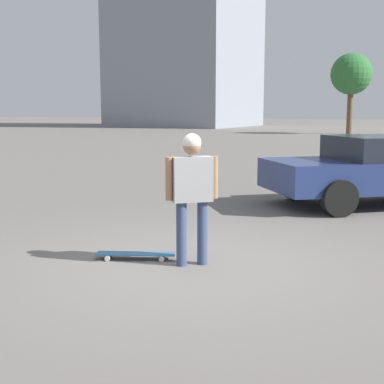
# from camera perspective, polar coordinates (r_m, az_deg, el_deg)

# --- Properties ---
(ground_plane) EXTENTS (220.00, 220.00, 0.00)m
(ground_plane) POSITION_cam_1_polar(r_m,az_deg,el_deg) (6.54, 0.00, -7.75)
(ground_plane) COLOR slate
(person) EXTENTS (0.50, 0.46, 1.59)m
(person) POSITION_cam_1_polar(r_m,az_deg,el_deg) (6.33, 0.00, 0.71)
(person) COLOR #38476B
(person) RESTS_ON ground_plane
(skateboard) EXTENTS (0.99, 0.56, 0.08)m
(skateboard) POSITION_cam_1_polar(r_m,az_deg,el_deg) (6.78, -6.02, -6.62)
(skateboard) COLOR #336693
(skateboard) RESTS_ON ground_plane
(car_parked_near) EXTENTS (4.61, 4.26, 1.36)m
(car_parked_near) POSITION_cam_1_polar(r_m,az_deg,el_deg) (11.16, 19.55, 2.38)
(car_parked_near) COLOR navy
(car_parked_near) RESTS_ON ground_plane
(tree_distant) EXTENTS (3.20, 3.20, 6.27)m
(tree_distant) POSITION_cam_1_polar(r_m,az_deg,el_deg) (44.41, 16.64, 11.91)
(tree_distant) COLOR brown
(tree_distant) RESTS_ON ground_plane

